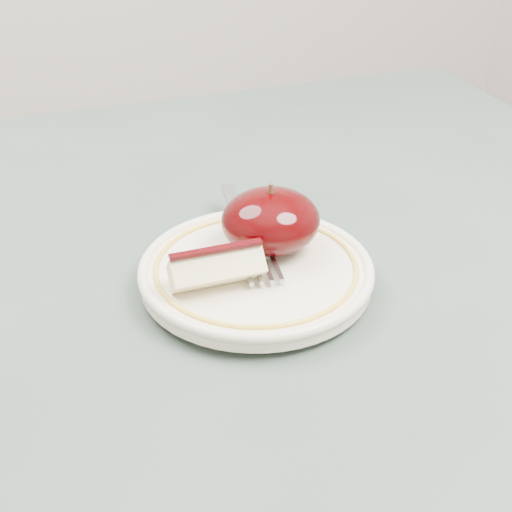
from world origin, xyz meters
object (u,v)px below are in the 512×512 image
object	(u,v)px
apple_half	(271,221)
fork	(246,232)
plate	(256,271)
table	(254,372)

from	to	relation	value
apple_half	fork	bearing A→B (deg)	120.43
plate	fork	xyz separation A→B (m)	(0.01, 0.05, 0.01)
plate	fork	bearing A→B (deg)	80.43
table	fork	size ratio (longest dim) A/B	5.35
plate	fork	distance (m)	0.05
plate	apple_half	xyz separation A→B (m)	(0.02, 0.02, 0.03)
table	plate	distance (m)	0.10
table	plate	size ratio (longest dim) A/B	4.82
plate	apple_half	world-z (taller)	apple_half
table	apple_half	distance (m)	0.14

